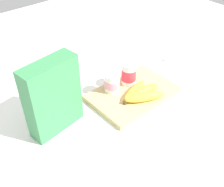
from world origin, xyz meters
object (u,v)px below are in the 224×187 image
cereal_box (53,97)px  yogurt_cup_front (112,82)px  cutting_board (133,94)px  spoon (163,62)px  banana_bunch (141,93)px  yogurt_cup_back (129,74)px

cereal_box → yogurt_cup_front: cereal_box is taller
cereal_box → yogurt_cup_front: (0.27, 0.01, -0.07)m
cutting_board → spoon: size_ratio=2.63×
yogurt_cup_front → cutting_board: bearing=-46.6°
cereal_box → spoon: cereal_box is taller
yogurt_cup_front → banana_bunch: 0.12m
spoon → yogurt_cup_back: bearing=-173.4°
cutting_board → banana_bunch: (-0.00, -0.04, 0.03)m
yogurt_cup_front → yogurt_cup_back: 0.09m
yogurt_cup_front → spoon: yogurt_cup_front is taller
cutting_board → cereal_box: size_ratio=1.30×
banana_bunch → yogurt_cup_back: bearing=75.3°
yogurt_cup_front → spoon: bearing=3.5°
banana_bunch → cutting_board: bearing=88.1°
cereal_box → banana_bunch: cereal_box is taller
cutting_board → spoon: (0.29, 0.09, -0.01)m
banana_bunch → spoon: size_ratio=1.37×
yogurt_cup_back → spoon: yogurt_cup_back is taller
cereal_box → cutting_board: bearing=162.9°
cereal_box → spoon: bearing=175.2°
yogurt_cup_front → spoon: size_ratio=0.61×
yogurt_cup_back → banana_bunch: yogurt_cup_back is taller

